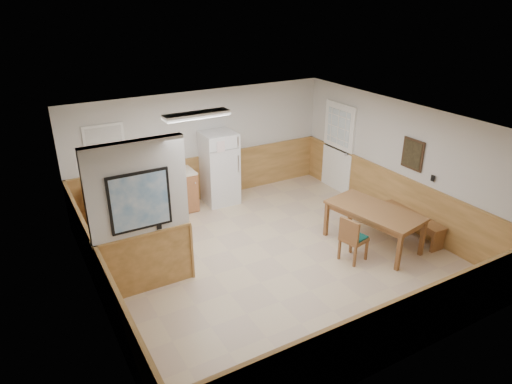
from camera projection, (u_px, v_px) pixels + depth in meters
ground at (272, 257)px, 8.30m from camera, size 6.00×6.00×0.00m
ceiling at (274, 123)px, 7.28m from camera, size 6.00×6.00×0.02m
back_wall at (203, 146)px, 10.17m from camera, size 6.00×0.02×2.50m
right_wall at (400, 164)px, 9.15m from camera, size 0.02×6.00×2.50m
left_wall at (93, 238)px, 6.43m from camera, size 0.02×6.00×2.50m
wainscot_back at (205, 178)px, 10.46m from camera, size 6.00×0.04×1.00m
wainscot_right at (395, 198)px, 9.44m from camera, size 0.04×6.00×1.00m
wainscot_left at (101, 281)px, 6.74m from camera, size 0.04×6.00×1.00m
partition_wall at (141, 221)px, 6.93m from camera, size 1.50×0.20×2.50m
kitchen_counter at (158, 195)px, 9.69m from camera, size 2.20×0.61×1.00m
exterior_door at (338, 148)px, 10.72m from camera, size 0.07×1.02×2.15m
kitchen_window at (105, 149)px, 9.08m from camera, size 0.80×0.04×1.00m
wall_painting at (413, 154)px, 8.77m from camera, size 0.04×0.50×0.60m
fluorescent_fixture at (196, 115)px, 7.97m from camera, size 1.20×0.30×0.09m
refrigerator at (219, 168)px, 10.15m from camera, size 0.74×0.73×1.63m
dining_table at (374, 214)px, 8.43m from camera, size 1.19×1.88×0.75m
dining_bench at (412, 219)px, 8.91m from camera, size 0.37×1.46×0.45m
dining_chair at (351, 237)px, 7.97m from camera, size 0.62×0.48×0.85m
fire_extinguisher at (178, 164)px, 9.68m from camera, size 0.12×0.12×0.38m
soap_bottle at (111, 179)px, 9.05m from camera, size 0.08×0.08×0.23m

